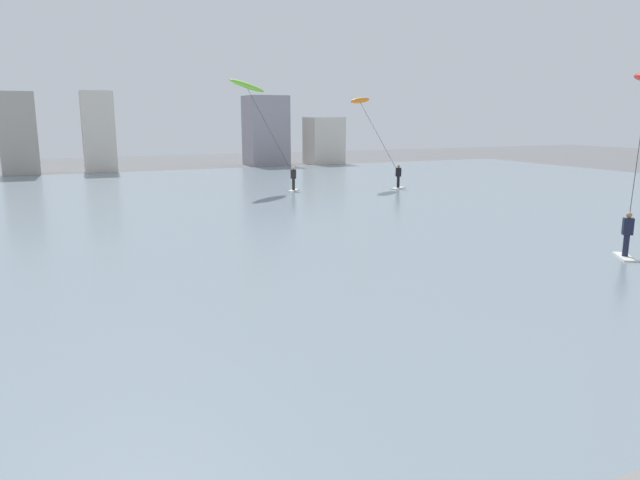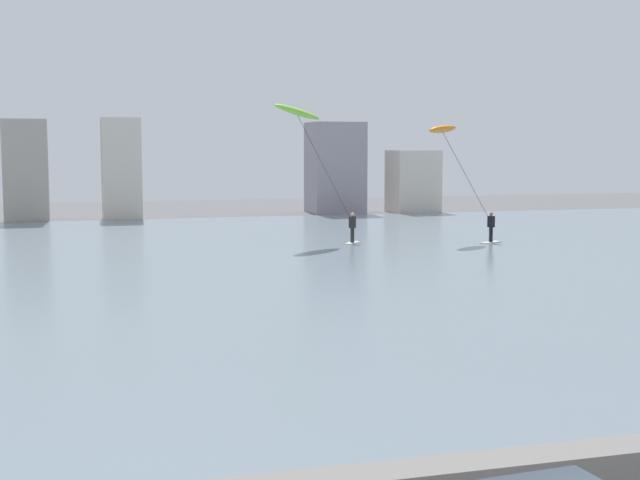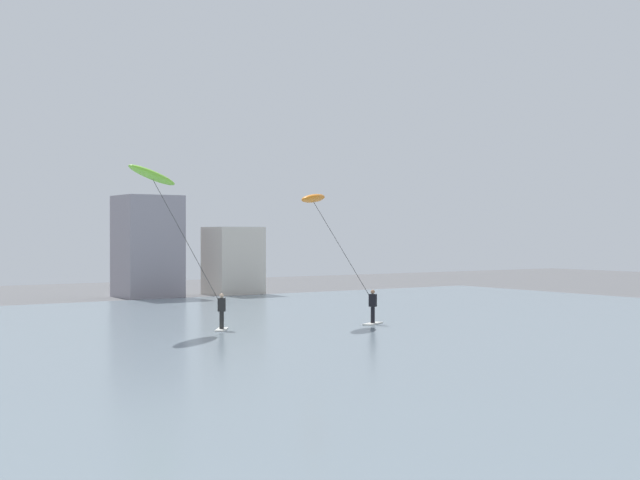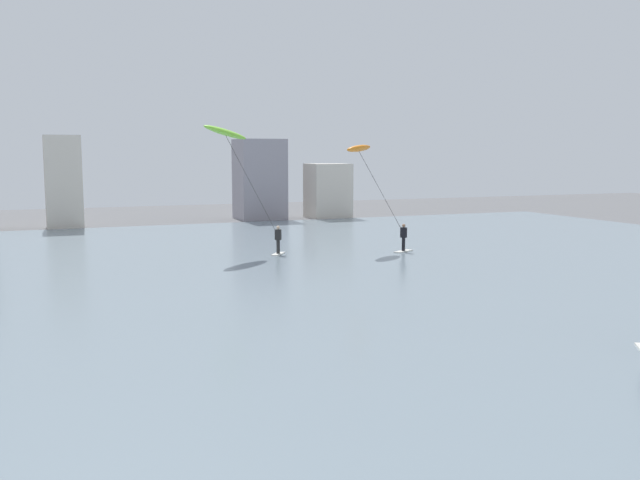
% 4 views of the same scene
% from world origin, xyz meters
% --- Properties ---
extents(water_bay, '(84.00, 52.00, 0.10)m').
position_xyz_m(water_bay, '(0.00, 31.02, 0.05)').
color(water_bay, slate).
rests_on(water_bay, ground).
extents(far_shore_buildings, '(32.54, 5.13, 7.28)m').
position_xyz_m(far_shore_buildings, '(8.31, 59.34, 3.35)').
color(far_shore_buildings, '#A89E93').
rests_on(far_shore_buildings, ground).
extents(kitesurfer_orange, '(3.86, 4.18, 6.41)m').
position_xyz_m(kitesurfer_orange, '(14.75, 38.04, 5.48)').
color(kitesurfer_orange, silver).
rests_on(kitesurfer_orange, water_bay).
extents(kitesurfer_lime, '(4.88, 4.17, 7.54)m').
position_xyz_m(kitesurfer_lime, '(6.82, 39.44, 6.58)').
color(kitesurfer_lime, silver).
rests_on(kitesurfer_lime, water_bay).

